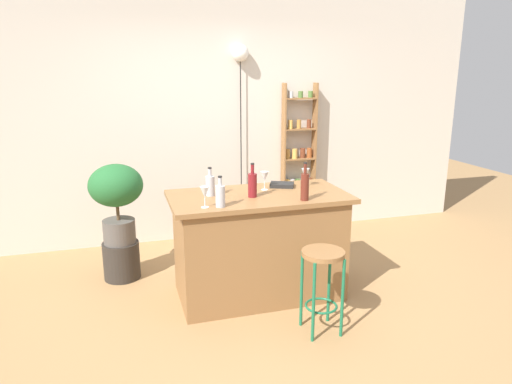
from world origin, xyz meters
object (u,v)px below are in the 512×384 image
object	(u,v)px
bottle_soda_blue	(210,185)
bottle_sauce_amber	(305,186)
wine_glass_left	(205,193)
bottle_vinegar	(252,184)
wine_glass_right	(305,174)
pendant_globe_light	(240,58)
wine_glass_center	(265,177)
potted_plant	(116,194)
bottle_spirits_clear	(220,195)
bar_stool	(322,272)
spice_shelf	(299,160)
plant_stool	(122,260)
cookbook	(282,185)

from	to	relation	value
bottle_soda_blue	bottle_sauce_amber	bearing A→B (deg)	-26.63
wine_glass_left	bottle_vinegar	bearing A→B (deg)	23.53
wine_glass_left	wine_glass_right	size ratio (longest dim) A/B	1.00
bottle_sauce_amber	pendant_globe_light	xyz separation A→B (m)	(-0.05, 1.81, 1.03)
wine_glass_right	wine_glass_center	bearing A→B (deg)	-177.52
potted_plant	bottle_spirits_clear	distance (m)	1.24
wine_glass_center	pendant_globe_light	bearing A→B (deg)	83.46
potted_plant	pendant_globe_light	world-z (taller)	pendant_globe_light
bar_stool	spice_shelf	xyz separation A→B (m)	(0.69, 2.24, 0.39)
bottle_vinegar	wine_glass_right	size ratio (longest dim) A/B	1.75
plant_stool	wine_glass_right	world-z (taller)	wine_glass_right
bar_stool	spice_shelf	size ratio (longest dim) A/B	0.36
wine_glass_center	wine_glass_right	bearing A→B (deg)	2.48
plant_stool	wine_glass_center	world-z (taller)	wine_glass_center
bar_stool	pendant_globe_light	bearing A→B (deg)	90.47
bottle_spirits_clear	pendant_globe_light	size ratio (longest dim) A/B	0.11
potted_plant	wine_glass_left	world-z (taller)	potted_plant
spice_shelf	potted_plant	bearing A→B (deg)	-158.62
spice_shelf	potted_plant	xyz separation A→B (m)	(-2.13, -0.83, -0.05)
bottle_spirits_clear	cookbook	world-z (taller)	bottle_spirits_clear
pendant_globe_light	cookbook	bearing A→B (deg)	-88.93
bottle_soda_blue	wine_glass_center	bearing A→B (deg)	6.46
wine_glass_right	cookbook	distance (m)	0.23
wine_glass_right	pendant_globe_light	distance (m)	1.75
plant_stool	wine_glass_left	distance (m)	1.42
plant_stool	cookbook	bearing A→B (deg)	-18.69
plant_stool	wine_glass_center	distance (m)	1.61
bottle_spirits_clear	cookbook	xyz separation A→B (m)	(0.67, 0.46, -0.07)
spice_shelf	bottle_soda_blue	distance (m)	1.99
bottle_spirits_clear	bottle_vinegar	bearing A→B (deg)	33.03
bar_stool	wine_glass_center	world-z (taller)	wine_glass_center
bottle_spirits_clear	bar_stool	bearing A→B (deg)	-34.83
wine_glass_right	cookbook	size ratio (longest dim) A/B	0.78
plant_stool	wine_glass_right	bearing A→B (deg)	-17.98
plant_stool	pendant_globe_light	size ratio (longest dim) A/B	0.16
bottle_soda_blue	pendant_globe_light	bearing A→B (deg)	65.87
pendant_globe_light	potted_plant	bearing A→B (deg)	-148.82
spice_shelf	wine_glass_left	size ratio (longest dim) A/B	10.92
bottle_soda_blue	bottle_spirits_clear	bearing A→B (deg)	-88.23
wine_glass_right	pendant_globe_light	size ratio (longest dim) A/B	0.07
wine_glass_right	cookbook	xyz separation A→B (m)	(-0.21, 0.05, -0.10)
bottle_vinegar	pendant_globe_light	distance (m)	1.94
bottle_sauce_amber	pendant_globe_light	size ratio (longest dim) A/B	0.14
bottle_spirits_clear	wine_glass_right	world-z (taller)	bottle_spirits_clear
bottle_sauce_amber	wine_glass_left	bearing A→B (deg)	178.28
bottle_sauce_amber	cookbook	world-z (taller)	bottle_sauce_amber
plant_stool	bottle_spirits_clear	bearing A→B (deg)	-51.04
bottle_spirits_clear	cookbook	size ratio (longest dim) A/B	1.16
pendant_globe_light	spice_shelf	bearing A→B (deg)	-1.86
bottle_soda_blue	cookbook	size ratio (longest dim) A/B	1.16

